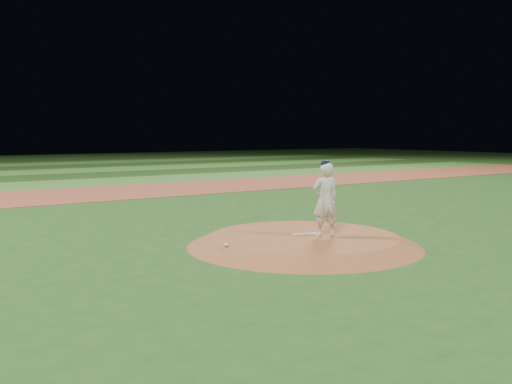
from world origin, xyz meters
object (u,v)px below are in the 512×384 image
Objects in this scene: rosin_bag at (226,245)px; pitching_rubber at (305,234)px; pitcher_on_mound at (325,199)px; pitchers_mound at (304,240)px.

pitching_rubber is at bearing 3.30° from rosin_bag.
rosin_bag is at bearing 173.28° from pitcher_on_mound.
pitching_rubber is 5.28× the size of rosin_bag.
pitchers_mound is 47.97× the size of rosin_bag.
rosin_bag reaches higher than pitching_rubber.
pitcher_on_mound reaches higher than pitching_rubber.
pitching_rubber is 0.99m from pitcher_on_mound.
rosin_bag is 2.66m from pitcher_on_mound.
pitching_rubber reaches higher than pitchers_mound.
pitchers_mound is at bearing 2.70° from rosin_bag.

